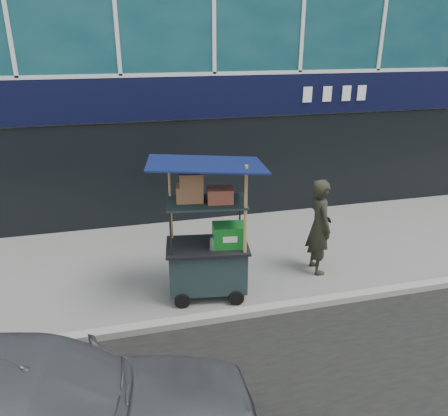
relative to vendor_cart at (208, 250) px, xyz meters
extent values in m
plane|color=slate|center=(0.88, -0.58, -0.85)|extent=(80.00, 80.00, 0.00)
cube|color=gray|center=(0.88, -0.78, -0.79)|extent=(80.00, 0.18, 0.12)
cube|color=black|center=(0.88, 3.28, 2.05)|extent=(15.68, 0.06, 0.90)
cube|color=black|center=(0.88, 3.32, 0.35)|extent=(15.68, 0.04, 2.40)
cube|color=#19282A|center=(-0.02, 0.01, -0.32)|extent=(1.37, 0.92, 0.74)
cylinder|color=black|center=(-0.52, -0.31, -0.73)|extent=(0.26, 0.09, 0.25)
cylinder|color=black|center=(0.37, -0.44, -0.73)|extent=(0.26, 0.09, 0.25)
cube|color=black|center=(-0.02, 0.01, 0.07)|extent=(1.46, 1.02, 0.04)
cylinder|color=black|center=(-0.64, -0.22, 0.44)|extent=(0.04, 0.04, 0.80)
cylinder|color=black|center=(0.51, -0.39, 0.44)|extent=(0.04, 0.04, 0.80)
cylinder|color=black|center=(-0.55, 0.41, 0.44)|extent=(0.04, 0.04, 0.80)
cylinder|color=black|center=(0.61, 0.24, 0.44)|extent=(0.04, 0.04, 0.80)
cube|color=#19282A|center=(-0.02, 0.01, 0.84)|extent=(1.37, 0.92, 0.03)
cylinder|color=tan|center=(0.51, -0.39, 0.34)|extent=(0.06, 0.06, 2.39)
cylinder|color=tan|center=(-0.55, 0.41, 0.28)|extent=(0.05, 0.05, 2.28)
cube|color=#0B113F|center=(-0.02, 0.01, 1.48)|extent=(1.96, 1.52, 0.21)
cube|color=#0D561E|center=(0.33, -0.10, 0.27)|extent=(0.58, 0.45, 0.37)
cylinder|color=silver|center=(0.01, -0.21, 0.19)|extent=(0.08, 0.08, 0.21)
cylinder|color=#173DB0|center=(0.01, -0.21, 0.31)|extent=(0.04, 0.04, 0.02)
cube|color=brown|center=(-0.27, 0.10, 0.99)|extent=(0.47, 0.38, 0.27)
cube|color=#986442|center=(0.18, -0.07, 0.97)|extent=(0.44, 0.35, 0.23)
cube|color=brown|center=(-0.24, 0.07, 1.23)|extent=(0.41, 0.33, 0.21)
imported|color=black|center=(2.16, 0.32, 0.05)|extent=(0.46, 0.68, 1.81)
camera|label=1|loc=(-1.33, -6.37, 3.32)|focal=35.00mm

